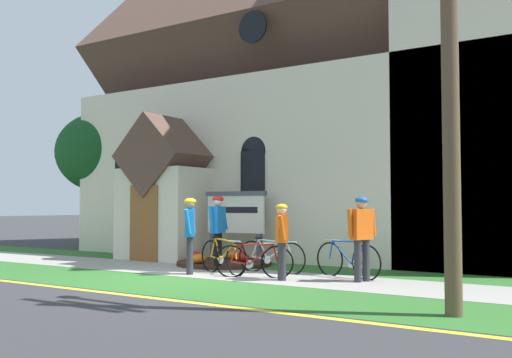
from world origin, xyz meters
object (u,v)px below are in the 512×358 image
Objects in this scene: cyclist_in_yellow_jersey at (362,232)px; cyclist_in_white_jersey at (282,236)px; bicycle_blue at (223,256)px; church_sign at (236,216)px; cyclist_in_green_jersey at (218,226)px; cyclist_in_orange_jersey at (190,229)px; bicycle_black at (271,256)px; bicycle_red at (348,259)px; bicycle_orange at (253,261)px; yard_deciduous_tree at (103,153)px.

cyclist_in_yellow_jersey reaches higher than cyclist_in_white_jersey.
bicycle_blue is 1.06× the size of cyclist_in_white_jersey.
church_sign is at bearing 139.77° from cyclist_in_white_jersey.
cyclist_in_orange_jersey is (0.05, -1.12, -0.05)m from cyclist_in_green_jersey.
bicycle_black is 1.06× the size of bicycle_red.
bicycle_blue is at bearing -45.57° from cyclist_in_green_jersey.
bicycle_orange is (-1.70, -1.06, -0.02)m from bicycle_red.
yard_deciduous_tree reaches higher than cyclist_in_green_jersey.
church_sign reaches higher than bicycle_black.
bicycle_black is 1.10m from bicycle_blue.
cyclist_in_yellow_jersey reaches higher than bicycle_red.
church_sign is 4.02m from bicycle_red.
church_sign is 2.46m from bicycle_blue.
church_sign is at bearing 117.48° from bicycle_blue.
yard_deciduous_tree reaches higher than bicycle_orange.
cyclist_in_yellow_jersey is at bearing -17.41° from yard_deciduous_tree.
cyclist_in_yellow_jersey reaches higher than bicycle_black.
bicycle_blue is 0.94× the size of cyclist_in_green_jersey.
church_sign is 1.12× the size of cyclist_in_yellow_jersey.
church_sign is at bearing 101.62° from cyclist_in_orange_jersey.
church_sign reaches higher than cyclist_in_orange_jersey.
cyclist_in_green_jersey reaches higher than cyclist_in_white_jersey.
cyclist_in_orange_jersey is at bearing -166.84° from cyclist_in_yellow_jersey.
cyclist_in_green_jersey is 2.45m from cyclist_in_white_jersey.
bicycle_orange is at bearing -24.41° from yard_deciduous_tree.
cyclist_in_orange_jersey is 9.16m from yard_deciduous_tree.
bicycle_red is (3.73, -1.21, -0.88)m from church_sign.
cyclist_in_green_jersey is 1.13× the size of cyclist_in_white_jersey.
yard_deciduous_tree is (-11.36, 3.56, 2.43)m from cyclist_in_yellow_jersey.
cyclist_in_yellow_jersey is (0.51, -0.48, 0.62)m from bicycle_red.
bicycle_blue is 1.80m from cyclist_in_white_jersey.
church_sign is 0.39× the size of yard_deciduous_tree.
bicycle_red is 1.08× the size of cyclist_in_white_jersey.
yard_deciduous_tree reaches higher than cyclist_in_white_jersey.
cyclist_in_orange_jersey is (-3.72, -0.87, -0.01)m from cyclist_in_yellow_jersey.
church_sign reaches higher than bicycle_blue.
cyclist_in_white_jersey is at bearing -23.07° from yard_deciduous_tree.
yard_deciduous_tree reaches higher than bicycle_black.
cyclist_in_green_jersey is (-1.55, 0.83, 0.69)m from bicycle_orange.
cyclist_in_green_jersey is at bearing -174.89° from bicycle_black.
church_sign is 1.06× the size of bicycle_black.
bicycle_black reaches higher than bicycle_orange.
cyclist_in_orange_jersey is 0.35× the size of yard_deciduous_tree.
church_sign reaches higher than cyclist_in_yellow_jersey.
church_sign reaches higher than bicycle_orange.
bicycle_blue is at bearing 169.96° from cyclist_in_white_jersey.
cyclist_in_orange_jersey is at bearing -157.19° from bicycle_red.
cyclist_in_orange_jersey is (-0.53, -0.53, 0.61)m from bicycle_blue.
bicycle_red is 1.00× the size of cyclist_in_orange_jersey.
bicycle_black is 10.03m from yard_deciduous_tree.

